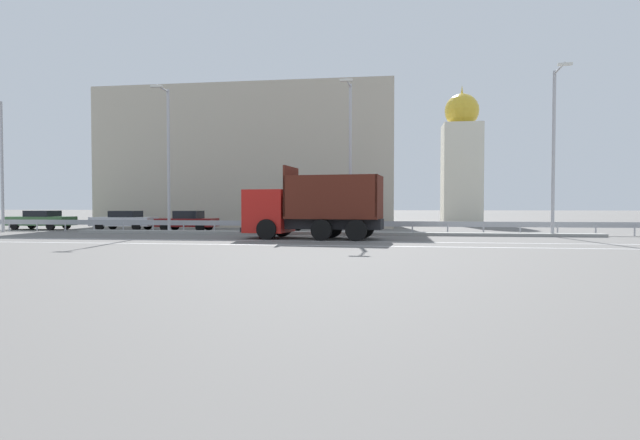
{
  "coord_description": "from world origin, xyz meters",
  "views": [
    {
      "loc": [
        3.84,
        -26.43,
        1.72
      ],
      "look_at": [
        -0.03,
        0.98,
        0.92
      ],
      "focal_mm": 28.0,
      "sensor_mm": 36.0,
      "label": 1
    }
  ],
  "objects_px": {
    "street_lamp_0": "(0,159)",
    "church_tower": "(461,160)",
    "parked_car_0": "(41,220)",
    "parked_car_2": "(188,221)",
    "street_lamp_2": "(350,152)",
    "street_lamp_3": "(554,145)",
    "parked_car_1": "(124,220)",
    "median_road_sign": "(256,214)",
    "street_lamp_1": "(168,154)",
    "parked_car_3": "(276,220)",
    "dump_truck": "(297,213)"
  },
  "relations": [
    {
      "from": "street_lamp_0",
      "to": "church_tower",
      "type": "xyz_separation_m",
      "value": [
        31.64,
        20.7,
        1.39
      ]
    },
    {
      "from": "street_lamp_0",
      "to": "parked_car_0",
      "type": "height_order",
      "value": "street_lamp_0"
    },
    {
      "from": "parked_car_2",
      "to": "parked_car_0",
      "type": "bearing_deg",
      "value": 85.35
    },
    {
      "from": "street_lamp_0",
      "to": "parked_car_0",
      "type": "distance_m",
      "value": 5.52
    },
    {
      "from": "street_lamp_2",
      "to": "parked_car_0",
      "type": "distance_m",
      "value": 23.24
    },
    {
      "from": "street_lamp_3",
      "to": "parked_car_1",
      "type": "distance_m",
      "value": 27.99
    },
    {
      "from": "median_road_sign",
      "to": "street_lamp_0",
      "type": "bearing_deg",
      "value": -178.81
    },
    {
      "from": "street_lamp_1",
      "to": "parked_car_3",
      "type": "bearing_deg",
      "value": 26.18
    },
    {
      "from": "dump_truck",
      "to": "church_tower",
      "type": "relative_size",
      "value": 0.55
    },
    {
      "from": "street_lamp_2",
      "to": "dump_truck",
      "type": "bearing_deg",
      "value": -126.45
    },
    {
      "from": "median_road_sign",
      "to": "parked_car_2",
      "type": "relative_size",
      "value": 0.58
    },
    {
      "from": "street_lamp_1",
      "to": "street_lamp_2",
      "type": "height_order",
      "value": "street_lamp_1"
    },
    {
      "from": "parked_car_1",
      "to": "parked_car_2",
      "type": "relative_size",
      "value": 1.09
    },
    {
      "from": "street_lamp_0",
      "to": "street_lamp_3",
      "type": "bearing_deg",
      "value": 0.17
    },
    {
      "from": "parked_car_0",
      "to": "parked_car_3",
      "type": "relative_size",
      "value": 1.1
    },
    {
      "from": "street_lamp_3",
      "to": "parked_car_3",
      "type": "bearing_deg",
      "value": 169.07
    },
    {
      "from": "street_lamp_0",
      "to": "street_lamp_2",
      "type": "bearing_deg",
      "value": 0.45
    },
    {
      "from": "street_lamp_1",
      "to": "church_tower",
      "type": "distance_m",
      "value": 28.89
    },
    {
      "from": "street_lamp_0",
      "to": "street_lamp_1",
      "type": "distance_m",
      "value": 11.28
    },
    {
      "from": "street_lamp_0",
      "to": "parked_car_3",
      "type": "relative_size",
      "value": 2.02
    },
    {
      "from": "street_lamp_3",
      "to": "parked_car_0",
      "type": "distance_m",
      "value": 34.31
    },
    {
      "from": "median_road_sign",
      "to": "parked_car_1",
      "type": "bearing_deg",
      "value": 161.86
    },
    {
      "from": "church_tower",
      "to": "parked_car_1",
      "type": "bearing_deg",
      "value": -146.18
    },
    {
      "from": "dump_truck",
      "to": "street_lamp_0",
      "type": "xyz_separation_m",
      "value": [
        -20.02,
        3.22,
        3.36
      ]
    },
    {
      "from": "median_road_sign",
      "to": "church_tower",
      "type": "height_order",
      "value": "church_tower"
    },
    {
      "from": "street_lamp_3",
      "to": "street_lamp_2",
      "type": "bearing_deg",
      "value": 179.59
    },
    {
      "from": "dump_truck",
      "to": "street_lamp_1",
      "type": "xyz_separation_m",
      "value": [
        -8.74,
        3.47,
        3.57
      ]
    },
    {
      "from": "parked_car_1",
      "to": "parked_car_3",
      "type": "relative_size",
      "value": 1.04
    },
    {
      "from": "parked_car_1",
      "to": "parked_car_3",
      "type": "xyz_separation_m",
      "value": [
        11.02,
        -0.52,
        0.08
      ]
    },
    {
      "from": "dump_truck",
      "to": "parked_car_2",
      "type": "relative_size",
      "value": 1.84
    },
    {
      "from": "dump_truck",
      "to": "parked_car_3",
      "type": "bearing_deg",
      "value": 27.9
    },
    {
      "from": "parked_car_1",
      "to": "parked_car_3",
      "type": "distance_m",
      "value": 11.03
    },
    {
      "from": "median_road_sign",
      "to": "parked_car_2",
      "type": "bearing_deg",
      "value": 152.1
    },
    {
      "from": "street_lamp_2",
      "to": "parked_car_3",
      "type": "distance_m",
      "value": 7.25
    },
    {
      "from": "street_lamp_3",
      "to": "parked_car_3",
      "type": "distance_m",
      "value": 17.23
    },
    {
      "from": "parked_car_0",
      "to": "church_tower",
      "type": "height_order",
      "value": "church_tower"
    },
    {
      "from": "dump_truck",
      "to": "church_tower",
      "type": "bearing_deg",
      "value": -20.0
    },
    {
      "from": "street_lamp_1",
      "to": "parked_car_0",
      "type": "bearing_deg",
      "value": 162.55
    },
    {
      "from": "street_lamp_3",
      "to": "church_tower",
      "type": "height_order",
      "value": "church_tower"
    },
    {
      "from": "parked_car_2",
      "to": "parked_car_3",
      "type": "height_order",
      "value": "parked_car_3"
    },
    {
      "from": "street_lamp_2",
      "to": "church_tower",
      "type": "height_order",
      "value": "church_tower"
    },
    {
      "from": "median_road_sign",
      "to": "parked_car_0",
      "type": "bearing_deg",
      "value": 168.44
    },
    {
      "from": "median_road_sign",
      "to": "street_lamp_0",
      "type": "height_order",
      "value": "street_lamp_0"
    },
    {
      "from": "median_road_sign",
      "to": "street_lamp_1",
      "type": "bearing_deg",
      "value": -178.95
    },
    {
      "from": "median_road_sign",
      "to": "dump_truck",
      "type": "bearing_deg",
      "value": -48.48
    },
    {
      "from": "median_road_sign",
      "to": "parked_car_1",
      "type": "distance_m",
      "value": 11.03
    },
    {
      "from": "street_lamp_3",
      "to": "parked_car_3",
      "type": "xyz_separation_m",
      "value": [
        -16.38,
        3.16,
        -4.29
      ]
    },
    {
      "from": "dump_truck",
      "to": "church_tower",
      "type": "distance_m",
      "value": 27.02
    },
    {
      "from": "dump_truck",
      "to": "street_lamp_2",
      "type": "xyz_separation_m",
      "value": [
        2.51,
        3.4,
        3.54
      ]
    },
    {
      "from": "dump_truck",
      "to": "parked_car_3",
      "type": "relative_size",
      "value": 1.76
    }
  ]
}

